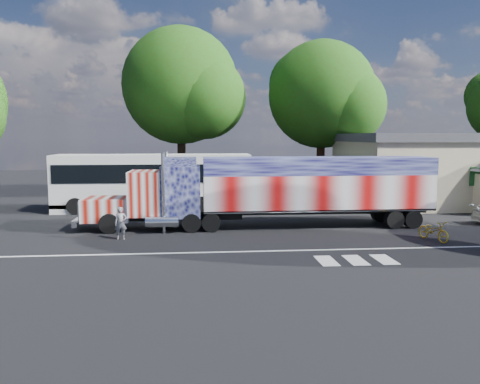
{
  "coord_description": "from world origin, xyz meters",
  "views": [
    {
      "loc": [
        -2.28,
        -22.73,
        4.94
      ],
      "look_at": [
        0.0,
        3.0,
        1.9
      ],
      "focal_mm": 35.0,
      "sensor_mm": 36.0,
      "label": 1
    }
  ],
  "objects": [
    {
      "name": "semi_truck",
      "position": [
        1.86,
        2.48,
        2.12
      ],
      "size": [
        19.34,
        3.05,
        4.12
      ],
      "color": "black",
      "rests_on": "ground"
    },
    {
      "name": "tree_n_mid",
      "position": [
        -3.55,
        17.5,
        9.16
      ],
      "size": [
        10.23,
        9.75,
        14.09
      ],
      "color": "black",
      "rests_on": "ground"
    },
    {
      "name": "lane_markings",
      "position": [
        1.71,
        -3.77,
        0.01
      ],
      "size": [
        30.0,
        2.67,
        0.01
      ],
      "color": "silver",
      "rests_on": "ground"
    },
    {
      "name": "coach_bus",
      "position": [
        -5.32,
        9.06,
        1.96
      ],
      "size": [
        13.0,
        3.03,
        3.78
      ],
      "color": "white",
      "rests_on": "ground"
    },
    {
      "name": "tree_ne_a",
      "position": [
        8.47,
        17.21,
        8.51
      ],
      "size": [
        9.63,
        9.17,
        13.15
      ],
      "color": "black",
      "rests_on": "ground"
    },
    {
      "name": "ground",
      "position": [
        0.0,
        0.0,
        0.0
      ],
      "size": [
        100.0,
        100.0,
        0.0
      ],
      "primitive_type": "plane",
      "color": "black"
    },
    {
      "name": "bicycle",
      "position": [
        8.89,
        -1.65,
        0.49
      ],
      "size": [
        1.18,
        1.98,
        0.98
      ],
      "primitive_type": "imported",
      "rotation": [
        0.0,
        0.0,
        0.3
      ],
      "color": "gold",
      "rests_on": "ground"
    },
    {
      "name": "woman",
      "position": [
        -6.07,
        -0.02,
        0.79
      ],
      "size": [
        0.62,
        0.45,
        1.59
      ],
      "primitive_type": "imported",
      "rotation": [
        0.0,
        0.0,
        0.12
      ],
      "color": "slate",
      "rests_on": "ground"
    }
  ]
}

